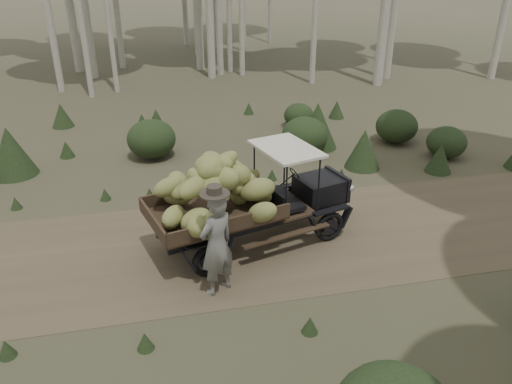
% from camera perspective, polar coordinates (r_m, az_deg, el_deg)
% --- Properties ---
extents(ground, '(120.00, 120.00, 0.00)m').
position_cam_1_polar(ground, '(10.23, -10.44, -6.87)').
color(ground, '#473D2B').
rests_on(ground, ground).
extents(dirt_track, '(70.00, 4.00, 0.01)m').
position_cam_1_polar(dirt_track, '(10.23, -10.45, -6.85)').
color(dirt_track, brown).
rests_on(dirt_track, ground).
extents(banana_truck, '(4.47, 2.73, 2.21)m').
position_cam_1_polar(banana_truck, '(9.59, -2.53, 0.15)').
color(banana_truck, black).
rests_on(banana_truck, ground).
extents(farmer, '(0.83, 0.75, 2.07)m').
position_cam_1_polar(farmer, '(8.54, -4.53, -5.92)').
color(farmer, '#5F5D57').
rests_on(farmer, ground).
extents(undergrowth, '(21.23, 19.70, 1.39)m').
position_cam_1_polar(undergrowth, '(10.19, -8.24, -3.20)').
color(undergrowth, '#233319').
rests_on(undergrowth, ground).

